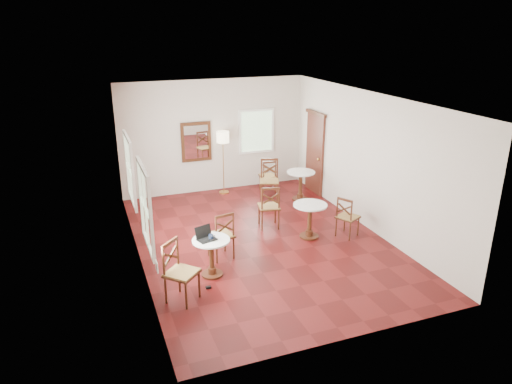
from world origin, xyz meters
TOP-DOWN VIEW (x-y plane):
  - ground at (0.00, 0.00)m, footprint 7.00×7.00m
  - room_shell at (-0.06, 0.27)m, footprint 5.02×7.02m
  - cafe_table_near at (-1.35, -1.02)m, footprint 0.68×0.68m
  - cafe_table_mid at (1.04, -0.18)m, footprint 0.72×0.72m
  - cafe_table_back at (1.85, 1.95)m, footprint 0.72×0.72m
  - chair_near_a at (-0.99, -0.43)m, footprint 0.52×0.52m
  - chair_near_b at (-2.04, -1.63)m, footprint 0.68×0.68m
  - chair_mid_a at (0.43, 0.61)m, footprint 0.54×0.54m
  - chair_mid_b at (1.81, -0.42)m, footprint 0.56×0.56m
  - chair_back_a at (1.30, 2.86)m, footprint 0.43×0.43m
  - chair_back_b at (1.08, 2.21)m, footprint 0.65×0.65m
  - floor_lamp at (0.14, 3.15)m, footprint 0.33×0.33m
  - laptop at (-1.44, -0.97)m, footprint 0.39×0.35m
  - mouse at (-1.33, -1.09)m, footprint 0.12×0.10m
  - navy_mug at (-1.35, -1.02)m, footprint 0.12×0.08m
  - water_glass at (-1.37, -1.04)m, footprint 0.06×0.06m
  - power_adapter at (-1.54, -1.44)m, footprint 0.09×0.06m

SIDE VIEW (x-z plane):
  - ground at x=0.00m, z-range 0.00..0.00m
  - power_adapter at x=-1.54m, z-range 0.00..0.04m
  - chair_back_a at x=1.30m, z-range 0.00..0.88m
  - cafe_table_near at x=-1.35m, z-range 0.09..0.80m
  - chair_mid_b at x=1.81m, z-range 0.00..0.90m
  - cafe_table_mid at x=1.04m, z-range 0.09..0.85m
  - cafe_table_back at x=1.85m, z-range 0.09..0.85m
  - chair_near_a at x=-0.99m, z-range 0.00..0.97m
  - chair_mid_a at x=0.43m, z-range 0.00..1.00m
  - chair_near_b at x=-2.04m, z-range 0.00..1.05m
  - chair_back_b at x=1.08m, z-range 0.00..1.07m
  - mouse at x=-1.33m, z-range 0.72..0.76m
  - navy_mug at x=-1.35m, z-range 0.72..0.81m
  - water_glass at x=-1.37m, z-range 0.72..0.82m
  - laptop at x=-1.44m, z-range 0.66..0.89m
  - floor_lamp at x=0.14m, z-range 0.59..2.28m
  - room_shell at x=-0.06m, z-range 0.38..3.39m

